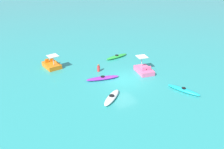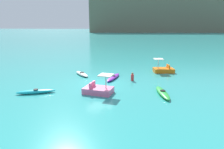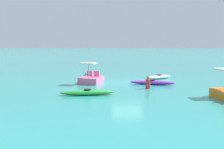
% 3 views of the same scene
% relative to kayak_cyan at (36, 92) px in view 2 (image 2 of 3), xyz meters
% --- Properties ---
extents(ground_plane, '(600.00, 600.00, 0.00)m').
position_rel_kayak_cyan_xyz_m(ground_plane, '(4.81, 3.60, -0.16)').
color(ground_plane, teal).
extents(headland_cliff, '(116.10, 54.12, 32.08)m').
position_rel_kayak_cyan_xyz_m(headland_cliff, '(26.00, 165.53, 15.88)').
color(headland_cliff, '#6B6651').
rests_on(headland_cliff, ground_plane).
extents(kayak_cyan, '(3.21, 1.67, 0.37)m').
position_rel_kayak_cyan_xyz_m(kayak_cyan, '(0.00, 0.00, 0.00)').
color(kayak_cyan, '#19B7C6').
rests_on(kayak_cyan, ground_plane).
extents(kayak_purple, '(1.44, 3.55, 0.37)m').
position_rel_kayak_cyan_xyz_m(kayak_purple, '(5.98, 5.47, -0.00)').
color(kayak_purple, purple).
rests_on(kayak_purple, ground_plane).
extents(kayak_white, '(2.38, 2.73, 0.37)m').
position_rel_kayak_cyan_xyz_m(kayak_white, '(2.20, 6.55, 0.00)').
color(kayak_white, white).
rests_on(kayak_white, ground_plane).
extents(kayak_green, '(1.17, 3.41, 0.37)m').
position_rel_kayak_cyan_xyz_m(kayak_green, '(10.62, 0.98, 0.00)').
color(kayak_green, green).
rests_on(kayak_green, ground_plane).
extents(pedal_boat_pink, '(2.66, 1.95, 1.68)m').
position_rel_kayak_cyan_xyz_m(pedal_boat_pink, '(5.25, 0.68, 0.17)').
color(pedal_boat_pink, pink).
rests_on(pedal_boat_pink, ground_plane).
extents(pedal_boat_orange, '(2.60, 1.81, 1.68)m').
position_rel_kayak_cyan_xyz_m(pedal_boat_orange, '(11.74, 9.20, 0.17)').
color(pedal_boat_orange, orange).
rests_on(pedal_boat_orange, ground_plane).
extents(person_near_shore, '(0.45, 0.45, 0.88)m').
position_rel_kayak_cyan_xyz_m(person_near_shore, '(8.03, 4.93, 0.22)').
color(person_near_shore, red).
rests_on(person_near_shore, ground_plane).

